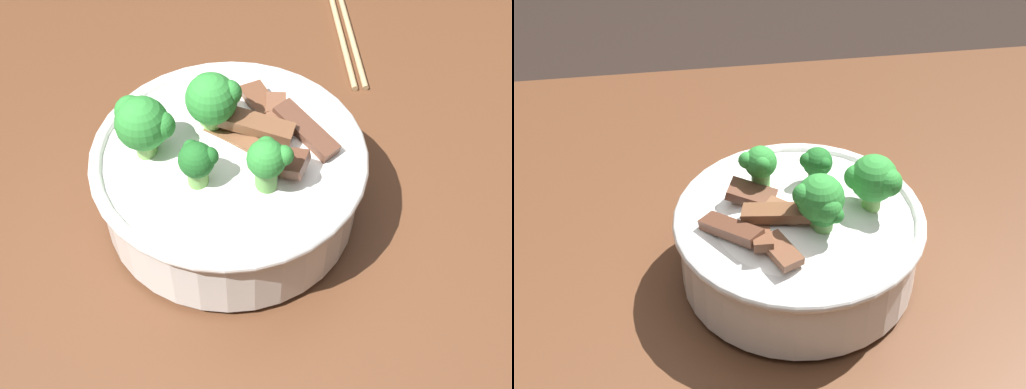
{
  "view_description": "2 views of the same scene",
  "coord_description": "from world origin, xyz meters",
  "views": [
    {
      "loc": [
        -0.01,
        -0.45,
        1.3
      ],
      "look_at": [
        -0.01,
        -0.07,
        0.83
      ],
      "focal_mm": 47.68,
      "sensor_mm": 36.0,
      "label": 1
    },
    {
      "loc": [
        0.08,
        0.53,
        1.35
      ],
      "look_at": [
        -0.01,
        -0.08,
        0.86
      ],
      "focal_mm": 54.79,
      "sensor_mm": 36.0,
      "label": 2
    }
  ],
  "objects": [
    {
      "name": "chopsticks_pair",
      "position": [
        0.1,
        0.25,
        0.78
      ],
      "size": [
        0.04,
        0.24,
        0.01
      ],
      "color": "tan",
      "rests_on": "dining_table"
    },
    {
      "name": "rice_bowl",
      "position": [
        -0.03,
        -0.04,
        0.83
      ],
      "size": [
        0.25,
        0.25,
        0.15
      ],
      "color": "white",
      "rests_on": "dining_table"
    },
    {
      "name": "dining_table",
      "position": [
        0.0,
        0.0,
        0.69
      ],
      "size": [
        1.44,
        0.98,
        0.77
      ],
      "color": "#56331E",
      "rests_on": "ground"
    }
  ]
}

